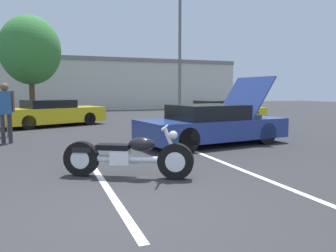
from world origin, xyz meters
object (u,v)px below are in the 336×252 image
object	(u,v)px
tree_background	(30,50)
parked_car_right_row	(221,112)
motorcycle	(127,156)
spectator_near_motorcycle	(5,107)
spectator_midground	(5,110)
parked_car_mid_row	(52,113)
light_pole	(181,49)
show_car_hood_open	(212,124)

from	to	relation	value
tree_background	parked_car_right_row	world-z (taller)	tree_background
parked_car_right_row	motorcycle	bearing A→B (deg)	-138.53
motorcycle	spectator_near_motorcycle	distance (m)	5.81
tree_background	spectator_midground	distance (m)	9.67
tree_background	motorcycle	distance (m)	16.43
tree_background	parked_car_mid_row	distance (m)	6.84
tree_background	parked_car_mid_row	world-z (taller)	tree_background
light_pole	show_car_hood_open	bearing A→B (deg)	-107.49
tree_background	motorcycle	world-z (taller)	tree_background
spectator_near_motorcycle	spectator_midground	world-z (taller)	spectator_near_motorcycle
motorcycle	show_car_hood_open	xyz separation A→B (m)	(3.34, 2.91, 0.19)
spectator_midground	show_car_hood_open	bearing A→B (deg)	-32.46
parked_car_mid_row	light_pole	bearing A→B (deg)	-4.55
parked_car_right_row	spectator_near_motorcycle	bearing A→B (deg)	-169.94
parked_car_mid_row	spectator_near_motorcycle	distance (m)	5.11
motorcycle	show_car_hood_open	size ratio (longest dim) A/B	0.48
tree_background	parked_car_mid_row	xyz separation A→B (m)	(1.00, -5.82, -3.46)
tree_background	spectator_midground	world-z (taller)	tree_background
motorcycle	spectator_near_motorcycle	xyz separation A→B (m)	(-2.51, 5.20, 0.71)
light_pole	spectator_midground	world-z (taller)	light_pole
show_car_hood_open	spectator_midground	size ratio (longest dim) A/B	2.92
show_car_hood_open	spectator_midground	world-z (taller)	show_car_hood_open
light_pole	motorcycle	bearing A→B (deg)	-117.01
motorcycle	parked_car_mid_row	size ratio (longest dim) A/B	0.46
motorcycle	parked_car_right_row	distance (m)	11.01
light_pole	spectator_midground	size ratio (longest dim) A/B	4.63
light_pole	spectator_near_motorcycle	xyz separation A→B (m)	(-8.85, -7.25, -2.97)
light_pole	spectator_near_motorcycle	size ratio (longest dim) A/B	4.02
tree_background	motorcycle	xyz separation A→B (m)	(2.07, -15.89, -3.65)
show_car_hood_open	parked_car_right_row	distance (m)	6.69
light_pole	tree_background	world-z (taller)	light_pole
motorcycle	spectator_near_motorcycle	bearing A→B (deg)	144.08
light_pole	parked_car_mid_row	size ratio (longest dim) A/B	1.52
spectator_midground	motorcycle	bearing A→B (deg)	-68.25
light_pole	tree_background	distance (m)	9.09
tree_background	light_pole	bearing A→B (deg)	-22.23
light_pole	spectator_near_motorcycle	distance (m)	11.82
parked_car_right_row	spectator_midground	bearing A→B (deg)	-178.92
parked_car_right_row	light_pole	bearing A→B (deg)	88.56
show_car_hood_open	parked_car_mid_row	world-z (taller)	show_car_hood_open
parked_car_mid_row	parked_car_right_row	world-z (taller)	parked_car_mid_row
motorcycle	show_car_hood_open	distance (m)	4.44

